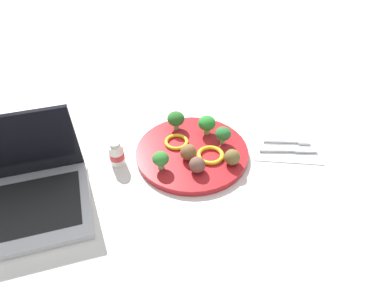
% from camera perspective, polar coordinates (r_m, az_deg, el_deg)
% --- Properties ---
extents(ground_plane, '(4.00, 4.00, 0.00)m').
position_cam_1_polar(ground_plane, '(0.90, 0.00, -1.76)').
color(ground_plane, silver).
extents(plate, '(0.28, 0.28, 0.02)m').
position_cam_1_polar(plate, '(0.89, 0.00, -1.38)').
color(plate, red).
rests_on(plate, ground_plane).
extents(broccoli_floret_front_right, '(0.05, 0.05, 0.05)m').
position_cam_1_polar(broccoli_floret_front_right, '(0.92, 2.39, 3.30)').
color(broccoli_floret_front_right, '#95C767').
rests_on(broccoli_floret_front_right, plate).
extents(broccoli_floret_back_right, '(0.04, 0.04, 0.05)m').
position_cam_1_polar(broccoli_floret_back_right, '(0.82, -5.04, -2.43)').
color(broccoli_floret_back_right, '#8FC275').
rests_on(broccoli_floret_back_right, plate).
extents(broccoli_floret_near_rim, '(0.05, 0.05, 0.05)m').
position_cam_1_polar(broccoli_floret_near_rim, '(0.94, -2.62, 4.03)').
color(broccoli_floret_near_rim, '#9EC67C').
rests_on(broccoli_floret_near_rim, plate).
extents(broccoli_floret_center, '(0.04, 0.04, 0.05)m').
position_cam_1_polar(broccoli_floret_center, '(0.89, 5.00, 1.63)').
color(broccoli_floret_center, '#91CA6F').
rests_on(broccoli_floret_center, plate).
extents(meatball_front_left, '(0.04, 0.04, 0.04)m').
position_cam_1_polar(meatball_front_left, '(0.82, 0.87, -3.34)').
color(meatball_front_left, brown).
rests_on(meatball_front_left, plate).
extents(meatball_center, '(0.04, 0.04, 0.04)m').
position_cam_1_polar(meatball_center, '(0.84, 6.45, -2.12)').
color(meatball_center, brown).
rests_on(meatball_center, plate).
extents(meatball_front_right, '(0.04, 0.04, 0.04)m').
position_cam_1_polar(meatball_front_right, '(0.85, -0.58, -1.33)').
color(meatball_front_right, brown).
rests_on(meatball_front_right, plate).
extents(pepper_ring_back_left, '(0.08, 0.08, 0.01)m').
position_cam_1_polar(pepper_ring_back_left, '(0.91, -2.52, 0.34)').
color(pepper_ring_back_left, yellow).
rests_on(pepper_ring_back_left, plate).
extents(pepper_ring_near_rim, '(0.09, 0.09, 0.01)m').
position_cam_1_polar(pepper_ring_near_rim, '(0.87, 2.98, -1.78)').
color(pepper_ring_near_rim, yellow).
rests_on(pepper_ring_near_rim, plate).
extents(napkin, '(0.18, 0.14, 0.01)m').
position_cam_1_polar(napkin, '(0.95, 14.91, -0.38)').
color(napkin, white).
rests_on(napkin, ground_plane).
extents(fork, '(0.12, 0.02, 0.01)m').
position_cam_1_polar(fork, '(0.96, 15.30, 0.52)').
color(fork, silver).
rests_on(fork, napkin).
extents(knife, '(0.15, 0.02, 0.01)m').
position_cam_1_polar(knife, '(0.94, 15.50, -0.87)').
color(knife, silver).
rests_on(knife, napkin).
extents(yogurt_bottle, '(0.04, 0.04, 0.07)m').
position_cam_1_polar(yogurt_bottle, '(0.87, -11.99, -1.60)').
color(yogurt_bottle, white).
rests_on(yogurt_bottle, ground_plane).
extents(laptop, '(0.37, 0.31, 0.21)m').
position_cam_1_polar(laptop, '(0.84, -27.36, -7.21)').
color(laptop, silver).
rests_on(laptop, ground_plane).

